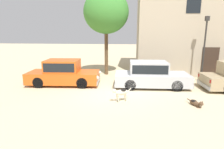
{
  "coord_description": "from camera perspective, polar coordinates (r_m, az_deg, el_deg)",
  "views": [
    {
      "loc": [
        1.19,
        -9.45,
        3.09
      ],
      "look_at": [
        0.2,
        0.2,
        0.9
      ],
      "focal_mm": 30.21,
      "sensor_mm": 36.0,
      "label": 1
    }
  ],
  "objects": [
    {
      "name": "street_lamp",
      "position": [
        13.18,
        26.31,
        9.14
      ],
      "size": [
        0.22,
        0.22,
        4.03
      ],
      "color": "#2D2B28",
      "rests_on": "ground_plane"
    },
    {
      "name": "stray_dog_tan",
      "position": [
        8.87,
        23.99,
        -7.84
      ],
      "size": [
        0.47,
        0.89,
        0.33
      ],
      "rotation": [
        0.0,
        0.0,
        5.16
      ],
      "color": "brown",
      "rests_on": "ground_plane"
    },
    {
      "name": "ground_plane",
      "position": [
        10.01,
        -1.24,
        -5.26
      ],
      "size": [
        80.0,
        80.0,
        0.0
      ],
      "primitive_type": "plane",
      "color": "#CCB78E"
    },
    {
      "name": "parked_sedan_second",
      "position": [
        10.95,
        11.53,
        0.05
      ],
      "size": [
        4.32,
        1.87,
        1.47
      ],
      "rotation": [
        0.0,
        0.0,
        0.04
      ],
      "color": "#B2B5BA",
      "rests_on": "ground_plane"
    },
    {
      "name": "stray_dog_spotted",
      "position": [
        8.52,
        2.77,
        -5.38
      ],
      "size": [
        0.91,
        0.54,
        0.67
      ],
      "rotation": [
        0.0,
        0.0,
        3.64
      ],
      "color": "beige",
      "rests_on": "ground_plane"
    },
    {
      "name": "acacia_tree_left",
      "position": [
        13.86,
        -1.81,
        18.32
      ],
      "size": [
        3.18,
        2.86,
        5.97
      ],
      "color": "brown",
      "rests_on": "ground_plane"
    },
    {
      "name": "parked_sedan_nearest",
      "position": [
        11.58,
        -14.5,
        0.56
      ],
      "size": [
        4.38,
        1.96,
        1.5
      ],
      "rotation": [
        0.0,
        0.0,
        0.06
      ],
      "color": "#D15619",
      "rests_on": "ground_plane"
    }
  ]
}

